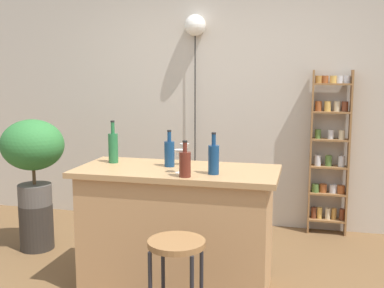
{
  "coord_description": "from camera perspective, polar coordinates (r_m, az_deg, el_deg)",
  "views": [
    {
      "loc": [
        0.89,
        -2.87,
        1.58
      ],
      "look_at": [
        0.05,
        0.55,
        1.05
      ],
      "focal_mm": 43.55,
      "sensor_mm": 36.0,
      "label": 1
    }
  ],
  "objects": [
    {
      "name": "back_wall",
      "position": [
        4.91,
        3.36,
        6.48
      ],
      "size": [
        6.4,
        0.1,
        2.8
      ],
      "primitive_type": "cube",
      "color": "#BCB2A3",
      "rests_on": "ground"
    },
    {
      "name": "kitchen_counter",
      "position": [
        3.48,
        -1.81,
        -10.27
      ],
      "size": [
        1.46,
        0.67,
        0.9
      ],
      "color": "tan",
      "rests_on": "ground"
    },
    {
      "name": "bar_stool",
      "position": [
        2.79,
        -1.9,
        -14.82
      ],
      "size": [
        0.34,
        0.34,
        0.63
      ],
      "color": "black",
      "rests_on": "ground"
    },
    {
      "name": "spice_shelf",
      "position": [
        4.75,
        16.5,
        -0.97
      ],
      "size": [
        0.38,
        0.14,
        1.62
      ],
      "color": "olive",
      "rests_on": "ground"
    },
    {
      "name": "plant_stool",
      "position": [
        4.52,
        -18.5,
        -9.57
      ],
      "size": [
        0.3,
        0.3,
        0.41
      ],
      "primitive_type": "cylinder",
      "color": "#2D2823",
      "rests_on": "ground"
    },
    {
      "name": "potted_plant",
      "position": [
        4.35,
        -18.94,
        -0.76
      ],
      "size": [
        0.57,
        0.51,
        0.77
      ],
      "color": "#514C47",
      "rests_on": "plant_stool"
    },
    {
      "name": "bottle_wine_red",
      "position": [
        3.07,
        -0.86,
        -2.38
      ],
      "size": [
        0.08,
        0.08,
        0.24
      ],
      "color": "#5B2319",
      "rests_on": "kitchen_counter"
    },
    {
      "name": "bottle_soda_blue",
      "position": [
        3.42,
        -2.78,
        -1.09
      ],
      "size": [
        0.08,
        0.08,
        0.27
      ],
      "color": "navy",
      "rests_on": "kitchen_counter"
    },
    {
      "name": "bottle_spirits_clear",
      "position": [
        3.16,
        2.66,
        -1.79
      ],
      "size": [
        0.07,
        0.07,
        0.29
      ],
      "color": "navy",
      "rests_on": "kitchen_counter"
    },
    {
      "name": "bottle_olive_oil",
      "position": [
        3.61,
        -9.63,
        -0.35
      ],
      "size": [
        0.07,
        0.07,
        0.32
      ],
      "color": "#236638",
      "rests_on": "kitchen_counter"
    },
    {
      "name": "wine_glass_left",
      "position": [
        3.19,
        -1.53,
        -1.51
      ],
      "size": [
        0.07,
        0.07,
        0.16
      ],
      "color": "silver",
      "rests_on": "kitchen_counter"
    },
    {
      "name": "wine_glass_center",
      "position": [
        3.46,
        -0.93,
        -0.71
      ],
      "size": [
        0.07,
        0.07,
        0.16
      ],
      "color": "silver",
      "rests_on": "kitchen_counter"
    },
    {
      "name": "pendant_globe_light",
      "position": [
        4.86,
        0.39,
        14.0
      ],
      "size": [
        0.22,
        0.22,
        2.18
      ],
      "color": "black",
      "rests_on": "ground"
    }
  ]
}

